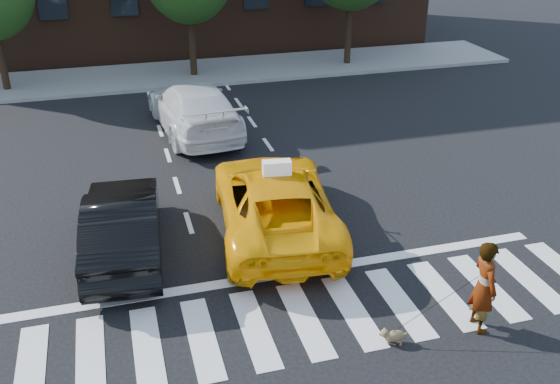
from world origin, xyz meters
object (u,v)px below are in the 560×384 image
(woman, at_px, (484,286))
(dog, at_px, (393,335))
(taxi, at_px, (275,201))
(black_sedan, at_px, (123,224))
(white_suv, at_px, (194,108))

(woman, height_order, dog, woman)
(taxi, bearing_deg, dog, 109.13)
(taxi, distance_m, woman, 5.36)
(black_sedan, height_order, dog, black_sedan)
(black_sedan, relative_size, woman, 2.45)
(white_suv, bearing_deg, dog, 93.45)
(taxi, xyz_separation_m, woman, (2.71, -4.62, 0.14))
(black_sedan, xyz_separation_m, woman, (6.25, -4.51, 0.18))
(taxi, bearing_deg, white_suv, -76.11)
(taxi, xyz_separation_m, black_sedan, (-3.54, -0.11, -0.04))
(taxi, height_order, black_sedan, taxi)
(black_sedan, bearing_deg, white_suv, -106.24)
(black_sedan, relative_size, dog, 8.82)
(woman, bearing_deg, dog, 93.34)
(woman, xyz_separation_m, dog, (-1.76, 0.01, -0.76))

